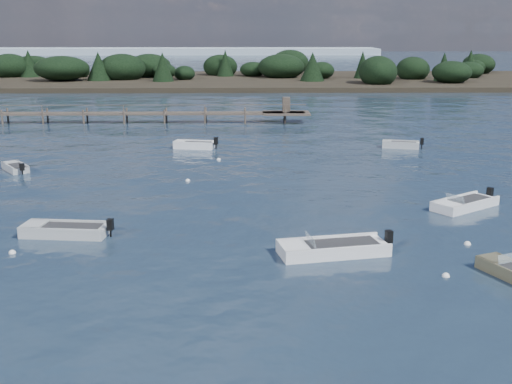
{
  "coord_description": "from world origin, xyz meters",
  "views": [
    {
      "loc": [
        -0.48,
        -20.55,
        9.86
      ],
      "look_at": [
        0.15,
        14.0,
        1.0
      ],
      "focal_mm": 45.0,
      "sensor_mm": 36.0,
      "label": 1
    }
  ],
  "objects_px": {
    "dinghy_mid_white_a": "(333,251)",
    "dinghy_mid_grey": "(65,232)",
    "jetty": "(45,114)",
    "tender_far_grey_b": "(401,146)",
    "tender_far_grey": "(15,169)",
    "tender_far_white": "(194,146)",
    "dinghy_mid_white_b": "(465,205)"
  },
  "relations": [
    {
      "from": "dinghy_mid_white_a",
      "to": "jetty",
      "type": "xyz_separation_m",
      "value": [
        -25.21,
        41.38,
        0.83
      ]
    },
    {
      "from": "dinghy_mid_grey",
      "to": "jetty",
      "type": "distance_m",
      "value": 40.44
    },
    {
      "from": "jetty",
      "to": "tender_far_grey",
      "type": "bearing_deg",
      "value": -78.2
    },
    {
      "from": "dinghy_mid_white_a",
      "to": "tender_far_grey_b",
      "type": "bearing_deg",
      "value": 70.42
    },
    {
      "from": "tender_far_grey_b",
      "to": "dinghy_mid_white_a",
      "type": "bearing_deg",
      "value": -109.58
    },
    {
      "from": "dinghy_mid_grey",
      "to": "tender_far_grey_b",
      "type": "bearing_deg",
      "value": 46.48
    },
    {
      "from": "dinghy_mid_white_a",
      "to": "dinghy_mid_grey",
      "type": "relative_size",
      "value": 1.17
    },
    {
      "from": "dinghy_mid_white_a",
      "to": "jetty",
      "type": "relative_size",
      "value": 0.08
    },
    {
      "from": "dinghy_mid_grey",
      "to": "dinghy_mid_white_b",
      "type": "xyz_separation_m",
      "value": [
        21.23,
        4.53,
        -0.01
      ]
    },
    {
      "from": "jetty",
      "to": "dinghy_mid_grey",
      "type": "bearing_deg",
      "value": -72.06
    },
    {
      "from": "tender_far_grey",
      "to": "jetty",
      "type": "height_order",
      "value": "jetty"
    },
    {
      "from": "dinghy_mid_grey",
      "to": "jetty",
      "type": "relative_size",
      "value": 0.07
    },
    {
      "from": "tender_far_grey_b",
      "to": "dinghy_mid_grey",
      "type": "height_order",
      "value": "tender_far_grey_b"
    },
    {
      "from": "tender_far_grey_b",
      "to": "dinghy_mid_white_b",
      "type": "relative_size",
      "value": 0.8
    },
    {
      "from": "dinghy_mid_white_a",
      "to": "tender_far_grey_b",
      "type": "xyz_separation_m",
      "value": [
        9.3,
        26.14,
        0.01
      ]
    },
    {
      "from": "tender_far_grey_b",
      "to": "tender_far_grey",
      "type": "distance_m",
      "value": 30.74
    },
    {
      "from": "tender_far_white",
      "to": "tender_far_grey",
      "type": "height_order",
      "value": "tender_far_white"
    },
    {
      "from": "dinghy_mid_white_a",
      "to": "tender_far_grey",
      "type": "distance_m",
      "value": 26.88
    },
    {
      "from": "tender_far_grey",
      "to": "dinghy_mid_white_b",
      "type": "bearing_deg",
      "value": -19.6
    },
    {
      "from": "dinghy_mid_grey",
      "to": "tender_far_grey",
      "type": "relative_size",
      "value": 1.54
    },
    {
      "from": "tender_far_white",
      "to": "jetty",
      "type": "xyz_separation_m",
      "value": [
        -17.02,
        15.19,
        0.8
      ]
    },
    {
      "from": "tender_far_grey_b",
      "to": "tender_far_grey",
      "type": "height_order",
      "value": "tender_far_grey_b"
    },
    {
      "from": "dinghy_mid_white_a",
      "to": "dinghy_mid_white_b",
      "type": "xyz_separation_m",
      "value": [
        8.48,
        7.45,
        -0.01
      ]
    },
    {
      "from": "dinghy_mid_grey",
      "to": "jetty",
      "type": "xyz_separation_m",
      "value": [
        -12.45,
        38.46,
        0.83
      ]
    },
    {
      "from": "tender_far_white",
      "to": "jetty",
      "type": "height_order",
      "value": "jetty"
    },
    {
      "from": "tender_far_white",
      "to": "dinghy_mid_white_a",
      "type": "height_order",
      "value": "tender_far_white"
    },
    {
      "from": "tender_far_white",
      "to": "dinghy_mid_white_a",
      "type": "relative_size",
      "value": 0.71
    },
    {
      "from": "jetty",
      "to": "dinghy_mid_white_a",
      "type": "bearing_deg",
      "value": -58.65
    },
    {
      "from": "dinghy_mid_white_a",
      "to": "tender_far_grey",
      "type": "xyz_separation_m",
      "value": [
        -20.25,
        17.68,
        -0.02
      ]
    },
    {
      "from": "dinghy_mid_white_a",
      "to": "tender_far_grey",
      "type": "bearing_deg",
      "value": 138.89
    },
    {
      "from": "tender_far_grey_b",
      "to": "jetty",
      "type": "height_order",
      "value": "jetty"
    },
    {
      "from": "dinghy_mid_white_b",
      "to": "jetty",
      "type": "xyz_separation_m",
      "value": [
        -33.68,
        33.93,
        0.84
      ]
    }
  ]
}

